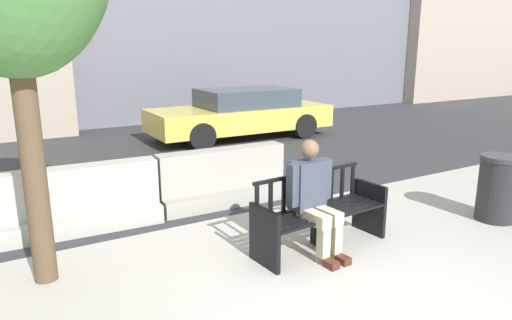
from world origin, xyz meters
TOP-DOWN VIEW (x-y plane):
  - ground_plane at (0.00, 0.00)m, footprint 200.00×200.00m
  - street_asphalt at (0.00, 8.70)m, footprint 120.00×12.00m
  - street_bench at (0.56, 1.25)m, footprint 1.72×0.64m
  - seated_person at (0.40, 1.18)m, footprint 0.59×0.74m
  - jersey_barrier_centre at (0.29, 3.27)m, footprint 2.01×0.72m
  - jersey_barrier_left at (-1.75, 3.28)m, footprint 2.03×0.77m
  - car_taxi_near at (3.03, 7.61)m, footprint 4.69×1.97m
  - trash_bin at (3.19, 0.72)m, footprint 0.54×0.54m

SIDE VIEW (x-z plane):
  - ground_plane at x=0.00m, z-range 0.00..0.00m
  - street_asphalt at x=0.00m, z-range 0.00..0.01m
  - jersey_barrier_centre at x=0.29m, z-range -0.08..0.76m
  - jersey_barrier_left at x=-1.75m, z-range -0.08..0.76m
  - street_bench at x=0.56m, z-range -0.04..0.84m
  - trash_bin at x=3.19m, z-range 0.00..0.91m
  - car_taxi_near at x=3.03m, z-range 0.02..1.30m
  - seated_person at x=0.40m, z-range 0.03..1.35m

